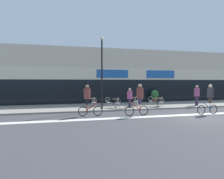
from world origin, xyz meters
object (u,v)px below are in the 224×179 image
at_px(cafe_chair_2_side, 140,100).
at_px(cyclist_0, 210,97).
at_px(bistro_table_1, 116,102).
at_px(cafe_chair_1_near, 118,102).
at_px(cafe_chair_1_side, 108,102).
at_px(pedestrian_near_end, 130,96).
at_px(cafe_chair_3_near, 161,101).
at_px(planter_pot, 155,95).
at_px(cyclist_2, 139,97).
at_px(bistro_table_2, 133,100).
at_px(cafe_chair_2_near, 136,101).
at_px(pedestrian_far_end, 197,93).
at_px(cafe_chair_0_near, 94,102).
at_px(lamp_post, 102,68).
at_px(bistro_table_3, 158,100).
at_px(cafe_chair_3_side, 151,101).
at_px(bistro_table_0, 93,101).
at_px(cyclist_1, 88,98).

bearing_deg(cafe_chair_2_side, cyclist_0, 119.28).
xyz_separation_m(bistro_table_1, cafe_chair_1_near, (-0.00, -0.63, -0.01)).
height_order(cafe_chair_1_side, pedestrian_near_end, pedestrian_near_end).
bearing_deg(cafe_chair_3_near, cafe_chair_1_side, 81.61).
xyz_separation_m(planter_pot, cyclist_2, (-4.83, -7.28, 0.41)).
height_order(bistro_table_2, cafe_chair_3_near, cafe_chair_3_near).
bearing_deg(cafe_chair_2_near, cafe_chair_3_near, -127.56).
xyz_separation_m(cyclist_2, pedestrian_far_end, (7.17, 3.49, -0.05)).
xyz_separation_m(cafe_chair_1_side, planter_pot, (6.00, 3.53, 0.22)).
bearing_deg(bistro_table_2, cafe_chair_1_near, -140.89).
bearing_deg(cyclist_2, cafe_chair_2_near, -110.05).
height_order(cafe_chair_0_near, lamp_post, lamp_post).
xyz_separation_m(planter_pot, pedestrian_far_end, (2.33, -3.80, 0.37)).
distance_m(cafe_chair_0_near, pedestrian_far_end, 9.49).
bearing_deg(pedestrian_far_end, cafe_chair_1_near, 1.31).
height_order(planter_pot, lamp_post, lamp_post).
relative_size(bistro_table_3, cafe_chair_2_side, 0.89).
xyz_separation_m(bistro_table_3, cyclist_2, (-3.28, -3.60, 0.61)).
distance_m(bistro_table_1, lamp_post, 3.11).
relative_size(cafe_chair_2_side, planter_pot, 0.68).
bearing_deg(bistro_table_1, pedestrian_near_end, -17.06).
bearing_deg(cafe_chair_2_side, pedestrian_far_end, 167.06).
distance_m(lamp_post, pedestrian_near_end, 3.36).
relative_size(cafe_chair_2_near, pedestrian_far_end, 0.49).
bearing_deg(cafe_chair_1_near, pedestrian_near_end, -72.22).
bearing_deg(bistro_table_2, cafe_chair_2_side, -0.06).
xyz_separation_m(cafe_chair_3_near, cafe_chair_3_side, (-0.62, 0.63, 0.00)).
bearing_deg(cafe_chair_3_near, bistro_table_2, 48.61).
distance_m(bistro_table_0, cafe_chair_3_near, 5.89).
relative_size(cafe_chair_0_near, cafe_chair_2_near, 1.00).
bearing_deg(cafe_chair_2_side, cafe_chair_1_side, 17.23).
distance_m(bistro_table_3, cafe_chair_2_side, 1.68).
xyz_separation_m(bistro_table_1, cyclist_2, (0.54, -3.76, 0.63)).
xyz_separation_m(bistro_table_0, cafe_chair_2_side, (4.31, -0.22, 0.01)).
bearing_deg(pedestrian_far_end, planter_pot, -59.77).
relative_size(cafe_chair_0_near, lamp_post, 0.16).
height_order(cafe_chair_3_side, cyclist_2, cyclist_2).
xyz_separation_m(bistro_table_0, pedestrian_near_end, (2.86, -1.53, 0.46)).
bearing_deg(bistro_table_2, cafe_chair_2_near, -89.21).
bearing_deg(cafe_chair_2_side, cafe_chair_0_near, 5.85).
distance_m(cafe_chair_3_side, lamp_post, 5.31).
relative_size(cafe_chair_2_near, lamp_post, 0.16).
bearing_deg(bistro_table_0, cyclist_2, -65.22).
distance_m(cyclist_0, cyclist_1, 8.55).
xyz_separation_m(bistro_table_2, cafe_chair_3_near, (1.87, -1.75, -0.01)).
distance_m(cafe_chair_2_side, pedestrian_far_end, 5.31).
bearing_deg(lamp_post, bistro_table_1, 26.84).
bearing_deg(cyclist_2, bistro_table_1, -82.83).
relative_size(bistro_table_2, cafe_chair_1_side, 0.83).
bearing_deg(cafe_chair_0_near, pedestrian_near_end, -113.05).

